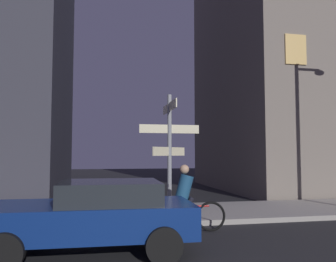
% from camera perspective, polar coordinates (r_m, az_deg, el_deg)
% --- Properties ---
extents(sidewalk_kerb, '(40.00, 3.18, 0.14)m').
position_cam_1_polar(sidewalk_kerb, '(10.44, -8.08, -13.72)').
color(sidewalk_kerb, '#9E9991').
rests_on(sidewalk_kerb, ground_plane).
extents(signpost, '(1.71, 1.79, 3.40)m').
position_cam_1_polar(signpost, '(9.61, 0.25, -2.08)').
color(signpost, gray).
rests_on(signpost, sidewalk_kerb).
extents(car_far_oncoming, '(4.00, 2.04, 1.35)m').
position_cam_1_polar(car_far_oncoming, '(6.80, -12.15, -13.37)').
color(car_far_oncoming, navy).
rests_on(car_far_oncoming, ground_plane).
extents(cyclist, '(1.82, 0.35, 1.61)m').
position_cam_1_polar(cyclist, '(8.41, 3.11, -11.49)').
color(cyclist, black).
rests_on(cyclist, ground_plane).
extents(building_right_block, '(13.33, 9.94, 12.94)m').
position_cam_1_polar(building_right_block, '(21.77, 25.56, 8.76)').
color(building_right_block, slate).
rests_on(building_right_block, ground_plane).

